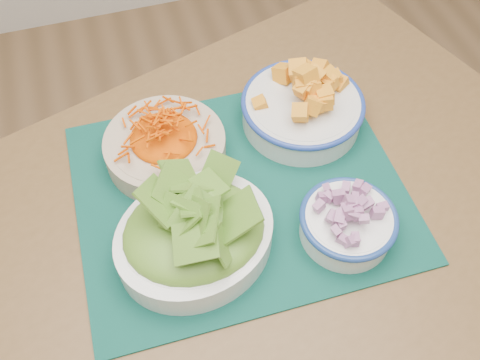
% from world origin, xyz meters
% --- Properties ---
extents(table, '(1.38, 1.12, 0.75)m').
position_xyz_m(table, '(-0.00, 0.35, 0.65)').
color(table, brown).
rests_on(table, ground).
extents(placemat, '(0.55, 0.45, 0.00)m').
position_xyz_m(placemat, '(0.02, 0.41, 0.75)').
color(placemat, '#052D27').
rests_on(placemat, table).
extents(carrot_bowl, '(0.23, 0.23, 0.08)m').
position_xyz_m(carrot_bowl, '(-0.08, 0.52, 0.79)').
color(carrot_bowl, '#BFAA8E').
rests_on(carrot_bowl, placemat).
extents(squash_bowl, '(0.24, 0.24, 0.10)m').
position_xyz_m(squash_bowl, '(0.17, 0.53, 0.80)').
color(squash_bowl, silver).
rests_on(squash_bowl, placemat).
extents(lettuce_bowl, '(0.30, 0.27, 0.11)m').
position_xyz_m(lettuce_bowl, '(-0.08, 0.33, 0.80)').
color(lettuce_bowl, white).
rests_on(lettuce_bowl, placemat).
extents(onion_bowl, '(0.18, 0.18, 0.08)m').
position_xyz_m(onion_bowl, '(0.15, 0.29, 0.79)').
color(onion_bowl, white).
rests_on(onion_bowl, placemat).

